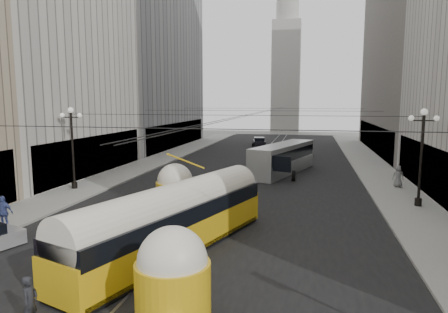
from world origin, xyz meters
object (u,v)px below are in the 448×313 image
at_px(pedestrian_crossing_a, 30,302).
at_px(city_bus, 283,157).
at_px(pedestrian_sidewalk_right, 398,176).
at_px(pedestrian_sidewalk_left, 3,212).
at_px(pedestrian_crossing_b, 166,270).
at_px(streetcar, 174,219).

bearing_deg(pedestrian_crossing_a, city_bus, -18.17).
relative_size(pedestrian_sidewalk_right, pedestrian_sidewalk_left, 0.97).
xyz_separation_m(pedestrian_crossing_b, pedestrian_sidewalk_left, (-11.05, 4.81, 0.15)).
relative_size(pedestrian_crossing_b, pedestrian_sidewalk_right, 1.03).
bearing_deg(streetcar, pedestrian_crossing_a, -108.14).
height_order(city_bus, pedestrian_sidewalk_left, city_bus).
height_order(streetcar, city_bus, streetcar).
bearing_deg(pedestrian_crossing_b, pedestrian_sidewalk_left, -97.52).
xyz_separation_m(city_bus, pedestrian_crossing_b, (-2.47, -25.79, -0.66)).
relative_size(streetcar, city_bus, 1.22).
bearing_deg(city_bus, pedestrian_crossing_a, -101.37).
distance_m(city_bus, pedestrian_sidewalk_left, 24.96).
xyz_separation_m(streetcar, pedestrian_sidewalk_right, (13.02, 16.72, -0.56)).
relative_size(city_bus, pedestrian_crossing_a, 6.96).
relative_size(streetcar, pedestrian_crossing_b, 7.89).
xyz_separation_m(city_bus, pedestrian_crossing_a, (-5.79, -28.79, -0.73)).
xyz_separation_m(pedestrian_crossing_a, pedestrian_sidewalk_left, (-7.73, 7.81, 0.22)).
bearing_deg(pedestrian_sidewalk_left, streetcar, -12.19).
bearing_deg(pedestrian_sidewalk_right, pedestrian_sidewalk_left, 37.04).
height_order(pedestrian_crossing_b, pedestrian_sidewalk_right, pedestrian_sidewalk_right).
distance_m(streetcar, city_bus, 22.15).
distance_m(streetcar, pedestrian_crossing_b, 4.12).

